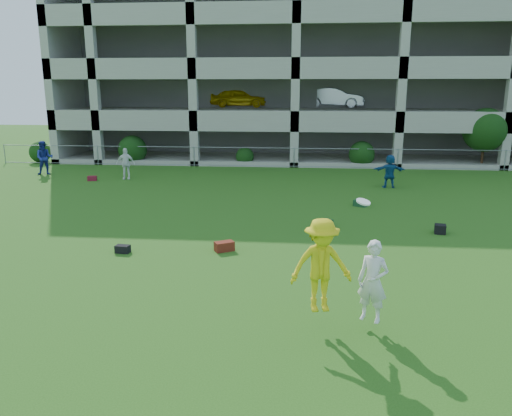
# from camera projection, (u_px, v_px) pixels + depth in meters

# --- Properties ---
(ground) EXTENTS (100.00, 100.00, 0.00)m
(ground) POSITION_uv_depth(u_px,v_px,m) (279.00, 301.00, 11.21)
(ground) COLOR #235114
(ground) RESTS_ON ground
(bystander_a) EXTENTS (1.09, 0.98, 1.84)m
(bystander_a) POSITION_uv_depth(u_px,v_px,m) (44.00, 158.00, 27.03)
(bystander_a) COLOR navy
(bystander_a) RESTS_ON ground
(bystander_b) EXTENTS (1.01, 0.58, 1.62)m
(bystander_b) POSITION_uv_depth(u_px,v_px,m) (125.00, 164.00, 25.75)
(bystander_b) COLOR white
(bystander_b) RESTS_ON ground
(bystander_d) EXTENTS (1.47, 0.47, 1.58)m
(bystander_d) POSITION_uv_depth(u_px,v_px,m) (390.00, 171.00, 23.56)
(bystander_d) COLOR navy
(bystander_d) RESTS_ON ground
(bag_red_a) EXTENTS (0.63, 0.54, 0.28)m
(bag_red_a) POSITION_uv_depth(u_px,v_px,m) (224.00, 246.00, 14.57)
(bag_red_a) COLOR #52110E
(bag_red_a) RESTS_ON ground
(bag_black_b) EXTENTS (0.43, 0.30, 0.22)m
(bag_black_b) POSITION_uv_depth(u_px,v_px,m) (123.00, 249.00, 14.42)
(bag_black_b) COLOR black
(bag_black_b) RESTS_ON ground
(bag_green_c) EXTENTS (0.61, 0.58, 0.26)m
(bag_green_c) POSITION_uv_depth(u_px,v_px,m) (325.00, 223.00, 17.04)
(bag_green_c) COLOR #133516
(bag_green_c) RESTS_ON ground
(crate_d) EXTENTS (0.41, 0.41, 0.30)m
(crate_d) POSITION_uv_depth(u_px,v_px,m) (440.00, 229.00, 16.30)
(crate_d) COLOR black
(crate_d) RESTS_ON ground
(bag_red_f) EXTENTS (0.51, 0.39, 0.24)m
(bag_red_f) POSITION_uv_depth(u_px,v_px,m) (92.00, 178.00, 25.45)
(bag_red_f) COLOR maroon
(bag_red_f) RESTS_ON ground
(bag_green_g) EXTENTS (0.58, 0.51, 0.25)m
(bag_green_g) POSITION_uv_depth(u_px,v_px,m) (360.00, 203.00, 20.01)
(bag_green_g) COLOR #143718
(bag_green_g) RESTS_ON ground
(frisbee_contest) EXTENTS (2.02, 0.92, 2.48)m
(frisbee_contest) POSITION_uv_depth(u_px,v_px,m) (332.00, 268.00, 9.59)
(frisbee_contest) COLOR yellow
(frisbee_contest) RESTS_ON ground
(parking_garage) EXTENTS (30.00, 14.00, 12.00)m
(parking_garage) POSITION_uv_depth(u_px,v_px,m) (297.00, 68.00, 36.58)
(parking_garage) COLOR #9E998C
(parking_garage) RESTS_ON ground
(fence) EXTENTS (36.06, 0.06, 1.20)m
(fence) POSITION_uv_depth(u_px,v_px,m) (294.00, 157.00, 29.44)
(fence) COLOR gray
(fence) RESTS_ON ground
(shrub_row) EXTENTS (34.38, 2.52, 3.50)m
(shrub_row) POSITION_uv_depth(u_px,v_px,m) (372.00, 142.00, 29.50)
(shrub_row) COLOR #163D11
(shrub_row) RESTS_ON ground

